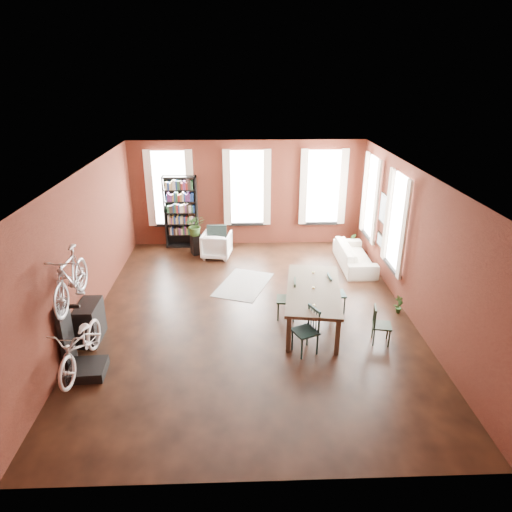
{
  "coord_description": "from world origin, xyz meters",
  "views": [
    {
      "loc": [
        -0.22,
        -8.99,
        5.15
      ],
      "look_at": [
        0.13,
        0.6,
        1.17
      ],
      "focal_mm": 32.0,
      "sensor_mm": 36.0,
      "label": 1
    }
  ],
  "objects_px": {
    "dining_chair_a": "(305,331)",
    "cream_sofa": "(355,252)",
    "bike_trainer": "(88,370)",
    "white_armchair": "(217,244)",
    "bicycle_floor": "(77,324)",
    "dining_table": "(313,306)",
    "dining_chair_c": "(382,325)",
    "console_table": "(90,322)",
    "dining_chair_d": "(336,294)",
    "bookshelf": "(181,212)",
    "dining_chair_b": "(286,299)",
    "plant_stand": "(197,244)"
  },
  "relations": [
    {
      "from": "white_armchair",
      "to": "bicycle_floor",
      "type": "xyz_separation_m",
      "value": [
        -2.13,
        -5.5,
        0.66
      ]
    },
    {
      "from": "plant_stand",
      "to": "bike_trainer",
      "type": "bearing_deg",
      "value": -104.59
    },
    {
      "from": "dining_chair_d",
      "to": "dining_table",
      "type": "bearing_deg",
      "value": 127.58
    },
    {
      "from": "dining_chair_b",
      "to": "dining_chair_c",
      "type": "relative_size",
      "value": 1.14
    },
    {
      "from": "dining_chair_c",
      "to": "dining_chair_d",
      "type": "height_order",
      "value": "dining_chair_d"
    },
    {
      "from": "bookshelf",
      "to": "bike_trainer",
      "type": "height_order",
      "value": "bookshelf"
    },
    {
      "from": "white_armchair",
      "to": "bicycle_floor",
      "type": "distance_m",
      "value": 5.93
    },
    {
      "from": "dining_chair_a",
      "to": "cream_sofa",
      "type": "xyz_separation_m",
      "value": [
        1.96,
        4.12,
        -0.06
      ]
    },
    {
      "from": "dining_chair_d",
      "to": "bicycle_floor",
      "type": "relative_size",
      "value": 0.5
    },
    {
      "from": "console_table",
      "to": "bicycle_floor",
      "type": "xyz_separation_m",
      "value": [
        0.23,
        -1.2,
        0.67
      ]
    },
    {
      "from": "white_armchair",
      "to": "bookshelf",
      "type": "bearing_deg",
      "value": -30.56
    },
    {
      "from": "dining_chair_a",
      "to": "cream_sofa",
      "type": "distance_m",
      "value": 4.56
    },
    {
      "from": "dining_chair_b",
      "to": "bike_trainer",
      "type": "xyz_separation_m",
      "value": [
        -3.77,
        -1.9,
        -0.36
      ]
    },
    {
      "from": "dining_chair_b",
      "to": "plant_stand",
      "type": "height_order",
      "value": "dining_chair_b"
    },
    {
      "from": "dining_table",
      "to": "bike_trainer",
      "type": "relative_size",
      "value": 3.88
    },
    {
      "from": "white_armchair",
      "to": "console_table",
      "type": "height_order",
      "value": "white_armchair"
    },
    {
      "from": "dining_chair_d",
      "to": "cream_sofa",
      "type": "xyz_separation_m",
      "value": [
        1.04,
        2.52,
        -0.03
      ]
    },
    {
      "from": "dining_chair_b",
      "to": "bicycle_floor",
      "type": "xyz_separation_m",
      "value": [
        -3.81,
        -1.93,
        0.62
      ]
    },
    {
      "from": "dining_table",
      "to": "dining_chair_c",
      "type": "bearing_deg",
      "value": -24.38
    },
    {
      "from": "bike_trainer",
      "to": "dining_chair_a",
      "type": "bearing_deg",
      "value": 7.75
    },
    {
      "from": "plant_stand",
      "to": "bookshelf",
      "type": "bearing_deg",
      "value": 126.39
    },
    {
      "from": "bicycle_floor",
      "to": "dining_chair_b",
      "type": "bearing_deg",
      "value": 31.15
    },
    {
      "from": "dining_chair_d",
      "to": "plant_stand",
      "type": "bearing_deg",
      "value": 41.62
    },
    {
      "from": "dining_chair_a",
      "to": "bike_trainer",
      "type": "relative_size",
      "value": 1.49
    },
    {
      "from": "dining_chair_c",
      "to": "bike_trainer",
      "type": "xyz_separation_m",
      "value": [
        -5.58,
        -0.83,
        -0.3
      ]
    },
    {
      "from": "white_armchair",
      "to": "bicycle_floor",
      "type": "relative_size",
      "value": 0.46
    },
    {
      "from": "bookshelf",
      "to": "cream_sofa",
      "type": "bearing_deg",
      "value": -18.95
    },
    {
      "from": "bookshelf",
      "to": "bike_trainer",
      "type": "relative_size",
      "value": 3.5
    },
    {
      "from": "bookshelf",
      "to": "dining_chair_c",
      "type": "bearing_deg",
      "value": -50.47
    },
    {
      "from": "dining_chair_b",
      "to": "bicycle_floor",
      "type": "relative_size",
      "value": 0.51
    },
    {
      "from": "dining_chair_c",
      "to": "dining_chair_d",
      "type": "xyz_separation_m",
      "value": [
        -0.66,
        1.31,
        0.05
      ]
    },
    {
      "from": "bike_trainer",
      "to": "dining_chair_b",
      "type": "bearing_deg",
      "value": 26.69
    },
    {
      "from": "dining_chair_a",
      "to": "cream_sofa",
      "type": "height_order",
      "value": "dining_chair_a"
    },
    {
      "from": "dining_chair_d",
      "to": "bicycle_floor",
      "type": "distance_m",
      "value": 5.45
    },
    {
      "from": "console_table",
      "to": "dining_chair_c",
      "type": "bearing_deg",
      "value": -3.31
    },
    {
      "from": "white_armchair",
      "to": "console_table",
      "type": "bearing_deg",
      "value": 70.48
    },
    {
      "from": "dining_chair_c",
      "to": "dining_chair_d",
      "type": "relative_size",
      "value": 0.89
    },
    {
      "from": "dining_table",
      "to": "plant_stand",
      "type": "relative_size",
      "value": 4.1
    },
    {
      "from": "cream_sofa",
      "to": "dining_chair_a",
      "type": "bearing_deg",
      "value": 154.61
    },
    {
      "from": "dining_chair_c",
      "to": "plant_stand",
      "type": "height_order",
      "value": "dining_chair_c"
    },
    {
      "from": "dining_chair_d",
      "to": "bike_trainer",
      "type": "xyz_separation_m",
      "value": [
        -4.92,
        -2.14,
        -0.35
      ]
    },
    {
      "from": "dining_table",
      "to": "dining_chair_a",
      "type": "xyz_separation_m",
      "value": [
        -0.31,
        -1.09,
        0.05
      ]
    },
    {
      "from": "cream_sofa",
      "to": "console_table",
      "type": "height_order",
      "value": "cream_sofa"
    },
    {
      "from": "dining_chair_c",
      "to": "console_table",
      "type": "height_order",
      "value": "console_table"
    },
    {
      "from": "bike_trainer",
      "to": "white_armchair",
      "type": "bearing_deg",
      "value": 69.03
    },
    {
      "from": "white_armchair",
      "to": "cream_sofa",
      "type": "height_order",
      "value": "white_armchair"
    },
    {
      "from": "dining_chair_c",
      "to": "plant_stand",
      "type": "distance_m",
      "value": 6.38
    },
    {
      "from": "dining_chair_b",
      "to": "white_armchair",
      "type": "distance_m",
      "value": 3.94
    },
    {
      "from": "bike_trainer",
      "to": "plant_stand",
      "type": "distance_m",
      "value": 5.91
    },
    {
      "from": "cream_sofa",
      "to": "plant_stand",
      "type": "bearing_deg",
      "value": 76.78
    }
  ]
}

